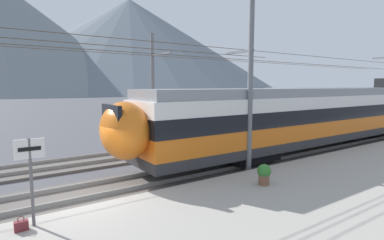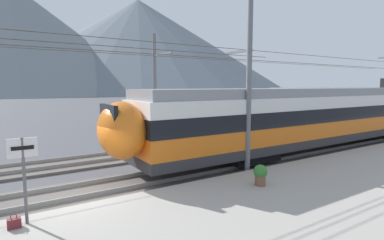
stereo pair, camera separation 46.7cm
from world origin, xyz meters
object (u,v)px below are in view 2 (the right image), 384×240
Objects in this scene: train_far_track at (371,103)px; catenary_mast_far_side at (156,87)px; potted_plant_platform_edge at (260,174)px; platform_sign at (23,161)px; train_near_platform at (347,113)px; handbag_near_sign at (14,223)px; catenary_mast_mid at (247,85)px.

catenary_mast_far_side is (-23.21, 1.99, 1.68)m from train_far_track.
catenary_mast_far_side is 10.86m from potted_plant_platform_edge.
train_far_track is 32.38m from platform_sign.
potted_plant_platform_edge is at bearing -160.85° from train_far_track.
train_near_platform is 12.72m from catenary_mast_far_side.
train_far_track reaches higher than platform_sign.
catenary_mast_far_side is (-10.63, 6.77, 1.68)m from train_near_platform.
potted_plant_platform_edge is (7.40, -1.10, -1.23)m from platform_sign.
handbag_near_sign is at bearing 172.73° from potted_plant_platform_edge.
catenary_mast_far_side reaches higher than handbag_near_sign.
platform_sign is at bearing -172.49° from train_near_platform.
potted_plant_platform_edge is (-11.57, -3.60, -1.40)m from train_near_platform.
handbag_near_sign is at bearing -158.47° from platform_sign.
catenary_mast_far_side reaches higher than potted_plant_platform_edge.
train_far_track is at bearing 19.15° from potted_plant_platform_edge.
catenary_mast_mid reaches higher than train_near_platform.
train_far_track is 32.74m from handbag_near_sign.
catenary_mast_mid reaches higher than potted_plant_platform_edge.
platform_sign is at bearing 171.55° from potted_plant_platform_edge.
train_near_platform reaches higher than potted_plant_platform_edge.
train_near_platform is 13.46m from train_far_track.
platform_sign is (-31.55, -7.29, -0.17)m from train_far_track.
platform_sign is 1.57m from handbag_near_sign.
train_far_track reaches higher than potted_plant_platform_edge.
catenary_mast_far_side reaches higher than platform_sign.
catenary_mast_mid reaches higher than train_far_track.
catenary_mast_mid is at bearing -172.57° from train_near_platform.
platform_sign reaches higher than potted_plant_platform_edge.
handbag_near_sign is at bearing -172.26° from train_near_platform.
platform_sign is at bearing -131.98° from catenary_mast_far_side.
train_near_platform reaches higher than platform_sign.
potted_plant_platform_edge reaches higher than handbag_near_sign.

